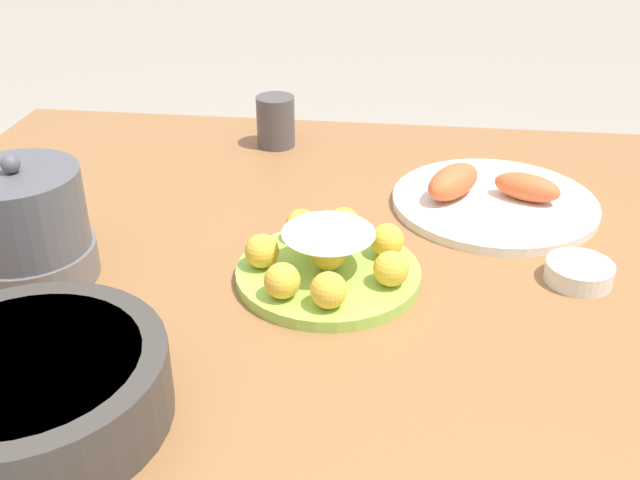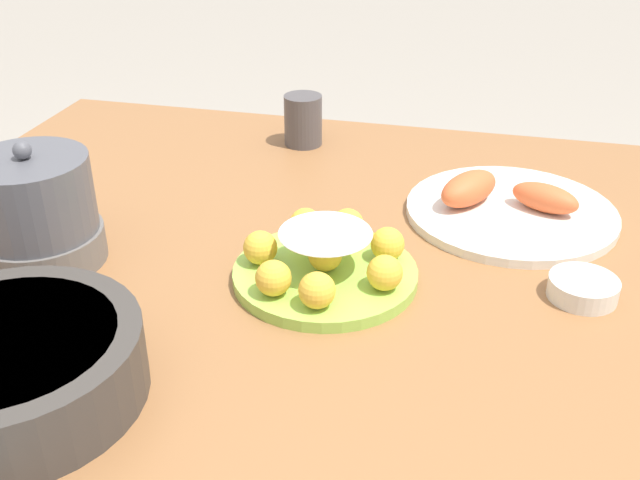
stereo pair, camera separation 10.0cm
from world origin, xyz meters
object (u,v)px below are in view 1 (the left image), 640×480
Objects in this scene: seafood_platter at (491,197)px; warming_pot at (24,228)px; dining_table at (313,304)px; serving_bowl at (29,387)px; cup_near at (276,121)px; sauce_bowl at (579,271)px; cake_plate at (328,261)px.

warming_pot reaches higher than seafood_platter.
serving_bowl is (0.23, 0.37, 0.13)m from dining_table.
cup_near is at bearing -115.57° from warming_pot.
cup_near reaches higher than seafood_platter.
cup_near is at bearing -41.46° from sauce_bowl.
cup_near is (0.15, -0.45, 0.02)m from cake_plate.
serving_bowl is 0.76m from cup_near.
serving_bowl is at bearing 115.82° from warming_pot.
seafood_platter reaches higher than dining_table.
serving_bowl is 0.73m from seafood_platter.
seafood_platter is at bearing -64.89° from sauce_bowl.
seafood_platter is 0.68m from warming_pot.
dining_table is at bearing -122.46° from serving_bowl.
seafood_platter is at bearing -131.96° from serving_bowl.
warming_pot reaches higher than serving_bowl.
dining_table is 0.33m from seafood_platter.
serving_bowl is 2.96× the size of cup_near.
dining_table is 0.43m from cup_near.
warming_pot is at bearing 6.20° from sauce_bowl.
cup_near is at bearing -72.97° from dining_table.
dining_table is 0.45m from serving_bowl.
cake_plate is 1.39× the size of warming_pot.
serving_bowl reaches higher than dining_table.
cup_near is (-0.11, -0.76, 0.00)m from serving_bowl.
cup_near is 0.55m from warming_pot.
warming_pot is (0.39, 0.04, 0.05)m from cake_plate.
sauce_bowl is (-0.36, 0.03, 0.10)m from dining_table.
cake_plate reaches higher than dining_table.
seafood_platter is at bearing 150.83° from cup_near.
sauce_bowl is (-0.59, -0.34, -0.03)m from serving_bowl.
sauce_bowl reaches higher than dining_table.
cup_near reaches higher than serving_bowl.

